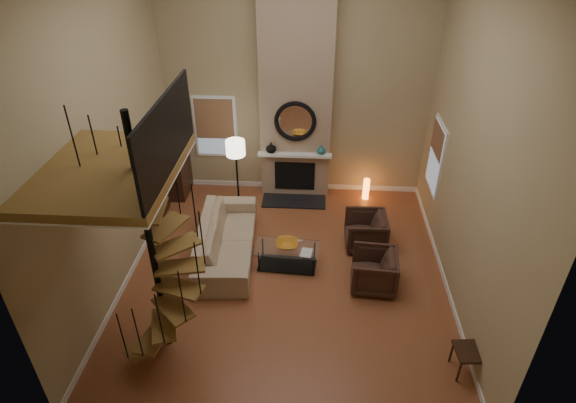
# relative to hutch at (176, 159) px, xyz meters

# --- Properties ---
(ground) EXTENTS (6.00, 6.50, 0.01)m
(ground) POSITION_rel_hutch_xyz_m (2.80, -2.80, -0.95)
(ground) COLOR #AA5F37
(ground) RESTS_ON ground
(back_wall) EXTENTS (6.00, 0.02, 5.50)m
(back_wall) POSITION_rel_hutch_xyz_m (2.80, 0.45, 1.80)
(back_wall) COLOR tan
(back_wall) RESTS_ON ground
(front_wall) EXTENTS (6.00, 0.02, 5.50)m
(front_wall) POSITION_rel_hutch_xyz_m (2.80, -6.05, 1.80)
(front_wall) COLOR tan
(front_wall) RESTS_ON ground
(left_wall) EXTENTS (0.02, 6.50, 5.50)m
(left_wall) POSITION_rel_hutch_xyz_m (-0.20, -2.80, 1.80)
(left_wall) COLOR tan
(left_wall) RESTS_ON ground
(right_wall) EXTENTS (0.02, 6.50, 5.50)m
(right_wall) POSITION_rel_hutch_xyz_m (5.80, -2.80, 1.80)
(right_wall) COLOR tan
(right_wall) RESTS_ON ground
(baseboard_back) EXTENTS (6.00, 0.02, 0.12)m
(baseboard_back) POSITION_rel_hutch_xyz_m (2.80, 0.44, -0.89)
(baseboard_back) COLOR white
(baseboard_back) RESTS_ON ground
(baseboard_left) EXTENTS (0.02, 6.50, 0.12)m
(baseboard_left) POSITION_rel_hutch_xyz_m (-0.19, -2.80, -0.89)
(baseboard_left) COLOR white
(baseboard_left) RESTS_ON ground
(baseboard_right) EXTENTS (0.02, 6.50, 0.12)m
(baseboard_right) POSITION_rel_hutch_xyz_m (5.79, -2.80, -0.89)
(baseboard_right) COLOR white
(baseboard_right) RESTS_ON ground
(chimney_breast) EXTENTS (1.60, 0.38, 5.50)m
(chimney_breast) POSITION_rel_hutch_xyz_m (2.80, 0.26, 1.80)
(chimney_breast) COLOR #9A7D64
(chimney_breast) RESTS_ON ground
(hearth) EXTENTS (1.50, 0.60, 0.04)m
(hearth) POSITION_rel_hutch_xyz_m (2.80, -0.23, -0.93)
(hearth) COLOR black
(hearth) RESTS_ON ground
(firebox) EXTENTS (0.95, 0.02, 0.72)m
(firebox) POSITION_rel_hutch_xyz_m (2.80, 0.06, -0.40)
(firebox) COLOR black
(firebox) RESTS_ON chimney_breast
(mantel) EXTENTS (1.70, 0.18, 0.06)m
(mantel) POSITION_rel_hutch_xyz_m (2.80, -0.02, 0.20)
(mantel) COLOR white
(mantel) RESTS_ON chimney_breast
(mirror_frame) EXTENTS (0.94, 0.10, 0.94)m
(mirror_frame) POSITION_rel_hutch_xyz_m (2.80, 0.04, 1.00)
(mirror_frame) COLOR black
(mirror_frame) RESTS_ON chimney_breast
(mirror_disc) EXTENTS (0.80, 0.01, 0.80)m
(mirror_disc) POSITION_rel_hutch_xyz_m (2.80, 0.05, 1.00)
(mirror_disc) COLOR white
(mirror_disc) RESTS_ON chimney_breast
(vase_left) EXTENTS (0.24, 0.24, 0.25)m
(vase_left) POSITION_rel_hutch_xyz_m (2.25, 0.02, 0.35)
(vase_left) COLOR black
(vase_left) RESTS_ON mantel
(vase_right) EXTENTS (0.20, 0.20, 0.21)m
(vase_right) POSITION_rel_hutch_xyz_m (3.40, 0.02, 0.33)
(vase_right) COLOR #1B5F5C
(vase_right) RESTS_ON mantel
(window_back) EXTENTS (1.02, 0.06, 1.52)m
(window_back) POSITION_rel_hutch_xyz_m (0.90, 0.42, 0.67)
(window_back) COLOR white
(window_back) RESTS_ON back_wall
(window_right) EXTENTS (0.06, 1.02, 1.52)m
(window_right) POSITION_rel_hutch_xyz_m (5.78, -0.80, 0.68)
(window_right) COLOR white
(window_right) RESTS_ON right_wall
(entry_door) EXTENTS (0.10, 1.05, 2.16)m
(entry_door) POSITION_rel_hutch_xyz_m (-0.15, -1.00, 0.10)
(entry_door) COLOR white
(entry_door) RESTS_ON ground
(loft) EXTENTS (1.70, 2.20, 1.09)m
(loft) POSITION_rel_hutch_xyz_m (0.76, -4.60, 2.29)
(loft) COLOR olive
(loft) RESTS_ON left_wall
(spiral_stair) EXTENTS (1.47, 1.47, 4.06)m
(spiral_stair) POSITION_rel_hutch_xyz_m (1.02, -4.60, 0.83)
(spiral_stair) COLOR black
(spiral_stair) RESTS_ON ground
(hutch) EXTENTS (0.41, 0.87, 1.95)m
(hutch) POSITION_rel_hutch_xyz_m (0.00, 0.00, 0.00)
(hutch) COLOR #321B10
(hutch) RESTS_ON ground
(sofa) EXTENTS (1.23, 2.75, 0.78)m
(sofa) POSITION_rel_hutch_xyz_m (1.55, -2.27, -0.55)
(sofa) COLOR tan
(sofa) RESTS_ON ground
(armchair_near) EXTENTS (0.86, 0.84, 0.76)m
(armchair_near) POSITION_rel_hutch_xyz_m (4.44, -1.81, -0.60)
(armchair_near) COLOR #3D241C
(armchair_near) RESTS_ON ground
(armchair_far) EXTENTS (0.89, 0.87, 0.76)m
(armchair_far) POSITION_rel_hutch_xyz_m (4.50, -3.03, -0.60)
(armchair_far) COLOR #3D241C
(armchair_far) RESTS_ON ground
(coffee_table) EXTENTS (1.26, 0.69, 0.46)m
(coffee_table) POSITION_rel_hutch_xyz_m (2.79, -2.57, -0.67)
(coffee_table) COLOR silver
(coffee_table) RESTS_ON ground
(bowl) EXTENTS (0.43, 0.43, 0.11)m
(bowl) POSITION_rel_hutch_xyz_m (2.79, -2.52, -0.45)
(bowl) COLOR orange
(bowl) RESTS_ON coffee_table
(book) EXTENTS (0.25, 0.31, 0.03)m
(book) POSITION_rel_hutch_xyz_m (3.14, -2.72, -0.49)
(book) COLOR gray
(book) RESTS_ON coffee_table
(floor_lamp) EXTENTS (0.42, 0.42, 1.74)m
(floor_lamp) POSITION_rel_hutch_xyz_m (1.53, -0.56, 0.46)
(floor_lamp) COLOR black
(floor_lamp) RESTS_ON ground
(accent_lamp) EXTENTS (0.15, 0.15, 0.55)m
(accent_lamp) POSITION_rel_hutch_xyz_m (4.52, 0.04, -0.70)
(accent_lamp) COLOR orange
(accent_lamp) RESTS_ON ground
(side_chair) EXTENTS (0.47, 0.47, 0.95)m
(side_chair) POSITION_rel_hutch_xyz_m (5.77, -4.86, -0.42)
(side_chair) COLOR #321B10
(side_chair) RESTS_ON ground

